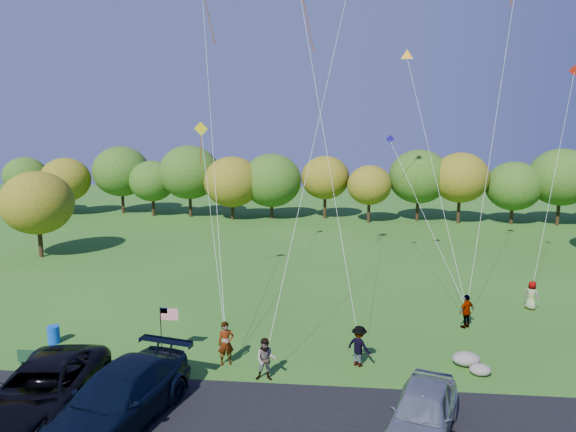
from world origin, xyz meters
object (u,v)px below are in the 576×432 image
object	(u,v)px
flyer_a	(226,343)
flyer_e	(531,295)
minivan_navy	(119,398)
trash_barrel	(54,335)
flyer_b	(266,359)
minivan_silver	(423,411)
minivan_dark	(42,390)
flyer_d	(467,311)
park_bench	(38,360)
flyer_c	(359,346)

from	to	relation	value
flyer_a	flyer_e	bearing A→B (deg)	6.83
flyer_e	flyer_a	bearing A→B (deg)	71.73
minivan_navy	trash_barrel	xyz separation A→B (m)	(-6.09, 6.38, -0.60)
minivan_navy	flyer_b	xyz separation A→B (m)	(4.63, 3.72, -0.13)
minivan_silver	minivan_dark	bearing A→B (deg)	-161.45
flyer_b	trash_barrel	xyz separation A→B (m)	(-10.73, 2.67, -0.47)
minivan_navy	flyer_d	size ratio (longest dim) A/B	3.71
minivan_silver	park_bench	xyz separation A→B (m)	(-15.57, 3.21, -0.38)
minivan_silver	flyer_b	world-z (taller)	flyer_b
flyer_c	flyer_d	world-z (taller)	flyer_c
minivan_dark	flyer_a	world-z (taller)	flyer_a
flyer_a	flyer_b	bearing A→B (deg)	-54.11
minivan_dark	flyer_d	size ratio (longest dim) A/B	3.72
trash_barrel	minivan_dark	bearing A→B (deg)	-62.97
minivan_silver	flyer_a	bearing A→B (deg)	167.43
flyer_a	trash_barrel	world-z (taller)	flyer_a
flyer_a	flyer_b	distance (m)	2.30
minivan_silver	flyer_b	xyz separation A→B (m)	(-5.79, 3.37, -0.00)
minivan_navy	park_bench	world-z (taller)	minivan_navy
minivan_silver	flyer_b	distance (m)	6.70
minivan_dark	flyer_e	bearing A→B (deg)	25.48
minivan_dark	trash_barrel	bearing A→B (deg)	110.97
minivan_silver	flyer_d	world-z (taller)	flyer_d
flyer_d	park_bench	bearing A→B (deg)	-17.71
park_bench	trash_barrel	world-z (taller)	park_bench
flyer_c	park_bench	world-z (taller)	flyer_c
flyer_d	flyer_c	bearing A→B (deg)	3.67
flyer_d	trash_barrel	xyz separation A→B (m)	(-20.31, -3.92, -0.47)
flyer_a	flyer_c	bearing A→B (deg)	-17.15
minivan_dark	flyer_b	world-z (taller)	minivan_dark
flyer_b	park_bench	bearing A→B (deg)	179.37
flyer_a	flyer_c	distance (m)	5.82
flyer_b	park_bench	size ratio (longest dim) A/B	1.02
minivan_navy	flyer_e	xyz separation A→B (m)	(18.59, 13.52, -0.19)
flyer_e	minivan_dark	bearing A→B (deg)	74.96
trash_barrel	flyer_e	bearing A→B (deg)	16.12
minivan_dark	minivan_navy	bearing A→B (deg)	-11.42
flyer_b	flyer_e	size ratio (longest dim) A/B	1.08
minivan_silver	trash_barrel	distance (m)	17.59
trash_barrel	minivan_silver	bearing A→B (deg)	-20.08
park_bench	trash_barrel	size ratio (longest dim) A/B	2.07
flyer_a	flyer_c	xyz separation A→B (m)	(5.80, 0.44, -0.07)
flyer_c	flyer_d	distance (m)	7.54
flyer_c	trash_barrel	distance (m)	14.63
minivan_silver	flyer_a	xyz separation A→B (m)	(-7.73, 4.62, 0.08)
flyer_e	minivan_silver	bearing A→B (deg)	101.62
flyer_b	flyer_d	bearing A→B (deg)	32.90
flyer_c	minivan_dark	bearing A→B (deg)	59.72
flyer_b	flyer_d	xyz separation A→B (m)	(9.58, 6.59, 0.00)
minivan_navy	flyer_d	distance (m)	17.56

